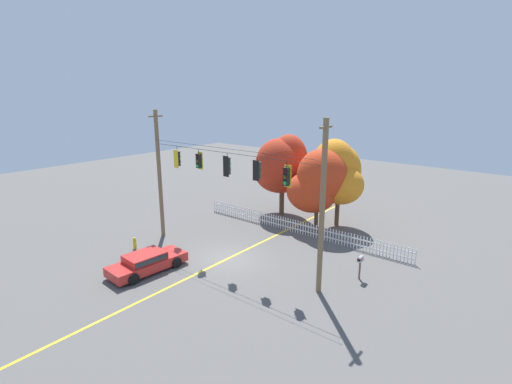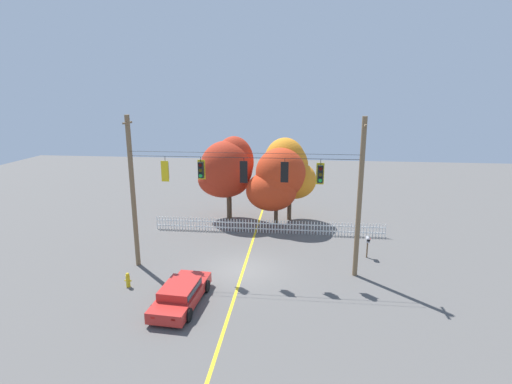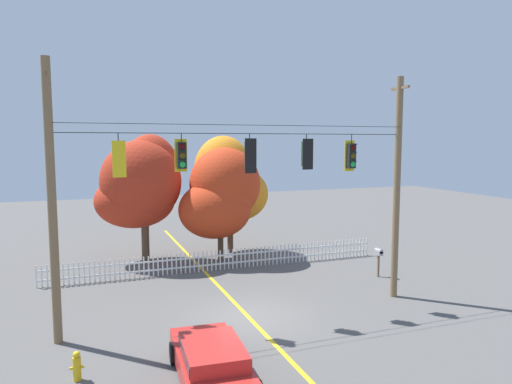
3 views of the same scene
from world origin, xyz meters
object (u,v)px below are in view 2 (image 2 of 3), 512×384
at_px(traffic_signal_northbound_secondary, 166,171).
at_px(fire_hydrant, 128,280).
at_px(autumn_maple_mid, 277,181).
at_px(traffic_signal_eastbound_side, 244,172).
at_px(traffic_signal_northbound_primary, 320,174).
at_px(traffic_signal_westbound_side, 201,170).
at_px(roadside_mailbox, 368,241).
at_px(traffic_signal_southbound_primary, 285,172).
at_px(parked_car, 181,293).
at_px(autumn_oak_far_east, 289,169).
at_px(autumn_maple_near_fence, 228,170).

distance_m(traffic_signal_northbound_secondary, fire_hydrant, 6.36).
bearing_deg(fire_hydrant, autumn_maple_mid, 56.40).
height_order(traffic_signal_eastbound_side, traffic_signal_northbound_primary, same).
xyz_separation_m(traffic_signal_westbound_side, roadside_mailbox, (9.99, 2.65, -4.89)).
bearing_deg(traffic_signal_westbound_side, traffic_signal_eastbound_side, -0.44).
relative_size(traffic_signal_northbound_secondary, traffic_signal_eastbound_side, 1.02).
distance_m(traffic_signal_southbound_primary, traffic_signal_northbound_primary, 1.96).
relative_size(traffic_signal_northbound_primary, parked_car, 0.31).
height_order(autumn_maple_mid, autumn_oak_far_east, autumn_oak_far_east).
bearing_deg(traffic_signal_southbound_primary, roadside_mailbox, 26.87).
height_order(fire_hydrant, roadside_mailbox, roadside_mailbox).
xyz_separation_m(traffic_signal_westbound_side, parked_car, (-0.14, -4.28, -5.41)).
relative_size(autumn_oak_far_east, parked_car, 1.45).
bearing_deg(roadside_mailbox, parked_car, -145.65).
xyz_separation_m(traffic_signal_southbound_primary, traffic_signal_northbound_primary, (1.96, 0.02, -0.09)).
bearing_deg(traffic_signal_northbound_primary, traffic_signal_eastbound_side, -179.73).
height_order(traffic_signal_northbound_secondary, roadside_mailbox, traffic_signal_northbound_secondary).
bearing_deg(traffic_signal_westbound_side, traffic_signal_northbound_primary, 0.01).
bearing_deg(traffic_signal_northbound_secondary, traffic_signal_southbound_primary, 0.00).
xyz_separation_m(traffic_signal_eastbound_side, autumn_maple_near_fence, (-2.69, 9.51, -1.81)).
distance_m(traffic_signal_eastbound_side, parked_car, 7.34).
bearing_deg(fire_hydrant, parked_car, -23.40).
bearing_deg(traffic_signal_northbound_secondary, autumn_maple_near_fence, 79.01).
bearing_deg(autumn_oak_far_east, traffic_signal_eastbound_side, -102.72).
distance_m(autumn_maple_near_fence, parked_car, 14.23).
distance_m(traffic_signal_northbound_primary, roadside_mailbox, 6.40).
xyz_separation_m(autumn_maple_mid, parked_car, (-4.00, -12.63, -2.98)).
relative_size(traffic_signal_northbound_primary, autumn_maple_near_fence, 0.21).
bearing_deg(fire_hydrant, traffic_signal_northbound_primary, 15.35).
relative_size(autumn_maple_mid, fire_hydrant, 7.49).
xyz_separation_m(traffic_signal_westbound_side, autumn_maple_mid, (3.86, 8.34, -2.43)).
relative_size(traffic_signal_northbound_secondary, autumn_maple_near_fence, 0.21).
xyz_separation_m(traffic_signal_southbound_primary, autumn_maple_mid, (-0.88, 8.36, -2.43)).
bearing_deg(autumn_maple_mid, traffic_signal_westbound_side, -114.84).
bearing_deg(autumn_maple_mid, autumn_oak_far_east, 61.69).
distance_m(traffic_signal_westbound_side, parked_car, 6.90).
bearing_deg(roadside_mailbox, fire_hydrant, -158.06).
bearing_deg(traffic_signal_northbound_secondary, fire_hydrant, -117.92).
height_order(autumn_maple_near_fence, roadside_mailbox, autumn_maple_near_fence).
bearing_deg(roadside_mailbox, traffic_signal_southbound_primary, -153.13).
bearing_deg(parked_car, traffic_signal_southbound_primary, 41.15).
xyz_separation_m(autumn_maple_near_fence, autumn_oak_far_east, (4.93, 0.42, 0.07)).
distance_m(traffic_signal_westbound_side, autumn_maple_near_fence, 9.67).
height_order(traffic_signal_southbound_primary, roadside_mailbox, traffic_signal_southbound_primary).
distance_m(autumn_maple_near_fence, autumn_maple_mid, 4.28).
distance_m(autumn_maple_near_fence, fire_hydrant, 13.29).
bearing_deg(traffic_signal_southbound_primary, traffic_signal_westbound_side, 179.78).
relative_size(traffic_signal_northbound_secondary, parked_car, 0.31).
relative_size(traffic_signal_southbound_primary, autumn_maple_mid, 0.22).
height_order(traffic_signal_northbound_secondary, parked_car, traffic_signal_northbound_secondary).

